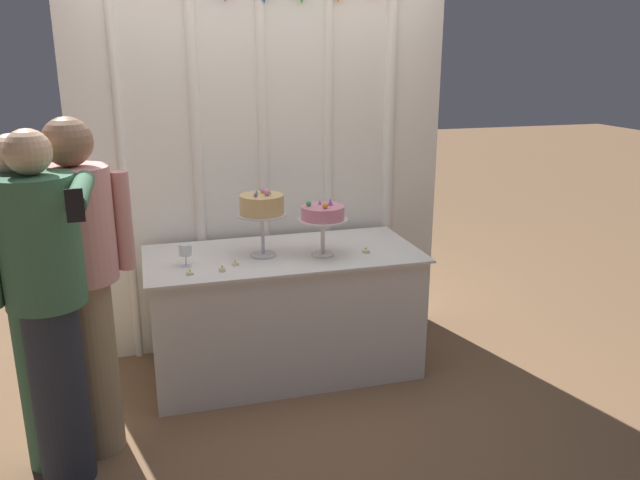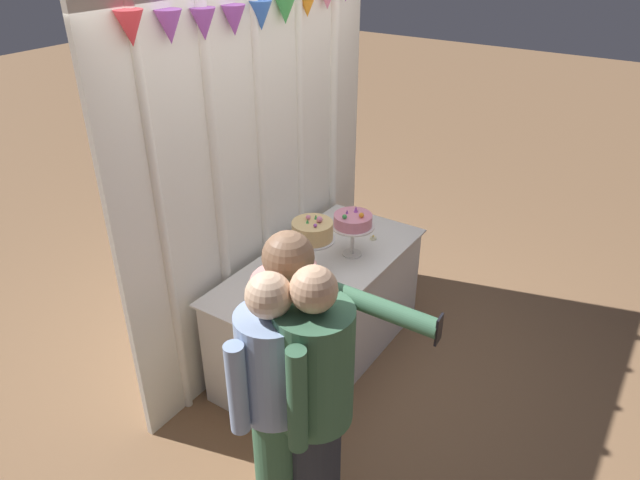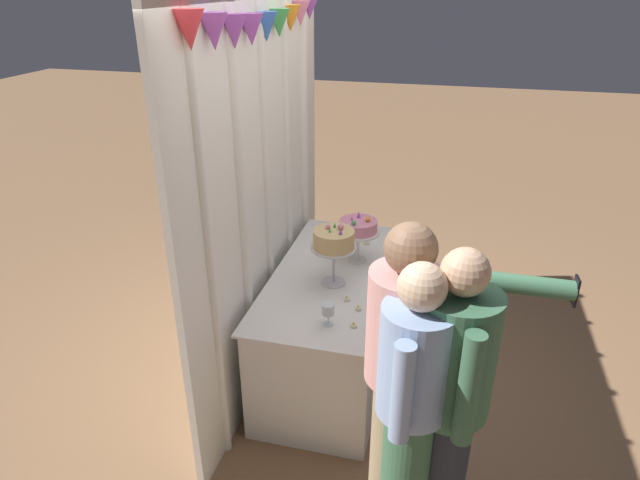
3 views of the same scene
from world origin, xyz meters
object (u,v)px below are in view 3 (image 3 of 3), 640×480
wine_glass (329,310)px  guest_man_pink_jacket (401,374)px  tealight_near_left (358,309)px  guest_man_dark_suit (410,415)px  tealight_far_left (353,326)px  cake_table (333,322)px  tealight_near_right (347,299)px  tealight_far_right (366,243)px  cake_display_nearleft (334,241)px  cake_display_nearright (358,228)px  guest_girl_blue_dress (449,404)px

wine_glass → guest_man_pink_jacket: bearing=-137.9°
tealight_near_left → guest_man_dark_suit: size_ratio=0.02×
wine_glass → tealight_far_left: (0.01, -0.15, -0.09)m
cake_table → wine_glass: wine_glass is taller
cake_table → tealight_near_right: (-0.32, -0.15, 0.40)m
tealight_far_left → tealight_far_right: (1.08, 0.11, 0.00)m
cake_table → tealight_near_right: size_ratio=42.24×
tealight_far_right → cake_display_nearleft: bearing=169.8°
tealight_near_right → cake_table: bearing=25.7°
tealight_near_right → guest_man_pink_jacket: (-0.80, -0.42, 0.14)m
wine_glass → guest_man_dark_suit: guest_man_dark_suit is taller
cake_display_nearleft → tealight_near_right: 0.37m
wine_glass → tealight_far_right: 1.09m
guest_man_dark_suit → cake_display_nearleft: bearing=26.9°
wine_glass → tealight_far_right: size_ratio=2.83×
cake_table → guest_man_pink_jacket: bearing=-152.9°
wine_glass → tealight_near_right: 0.30m
tealight_near_right → guest_man_pink_jacket: bearing=-152.3°
cake_display_nearright → guest_man_dark_suit: 1.65m
tealight_near_right → guest_man_pink_jacket: 0.91m
tealight_far_left → tealight_near_right: size_ratio=1.08×
tealight_near_right → guest_man_pink_jacket: guest_man_pink_jacket is taller
guest_man_pink_jacket → cake_display_nearright: bearing=18.7°
wine_glass → tealight_far_left: bearing=-86.3°
cake_table → guest_man_dark_suit: size_ratio=1.02×
wine_glass → tealight_near_right: wine_glass is taller
wine_glass → guest_girl_blue_dress: 0.95m
tealight_far_left → tealight_near_left: tealight_near_left is taller
guest_girl_blue_dress → wine_glass: bearing=46.9°
tealight_near_left → tealight_far_right: bearing=6.7°
tealight_far_right → guest_girl_blue_dress: size_ratio=0.03×
cake_display_nearleft → guest_man_dark_suit: 1.37m
tealight_far_left → tealight_near_right: same height
tealight_far_right → wine_glass: bearing=178.2°
cake_table → guest_man_dark_suit: guest_man_dark_suit is taller
guest_man_dark_suit → guest_girl_blue_dress: (0.09, -0.16, 0.02)m
cake_display_nearright → tealight_near_left: (-0.63, -0.12, -0.24)m
cake_display_nearleft → guest_man_pink_jacket: (-0.98, -0.55, -0.16)m
cake_table → cake_display_nearleft: (-0.13, -0.02, 0.70)m
cake_display_nearleft → cake_display_nearright: cake_display_nearleft is taller
guest_girl_blue_dress → tealight_far_left: bearing=39.8°
tealight_far_right → guest_girl_blue_dress: (-1.74, -0.66, 0.13)m
guest_man_pink_jacket → guest_man_dark_suit: (-0.22, -0.07, -0.03)m
cake_table → tealight_near_right: bearing=-154.3°
guest_man_pink_jacket → cake_table: bearing=27.1°
cake_display_nearright → wine_glass: 0.83m
wine_glass → cake_display_nearright: bearing=-1.1°
tealight_far_right → cake_display_nearright: bearing=176.2°
cake_display_nearright → tealight_near_right: size_ratio=8.85×
tealight_far_left → guest_man_dark_suit: guest_man_dark_suit is taller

